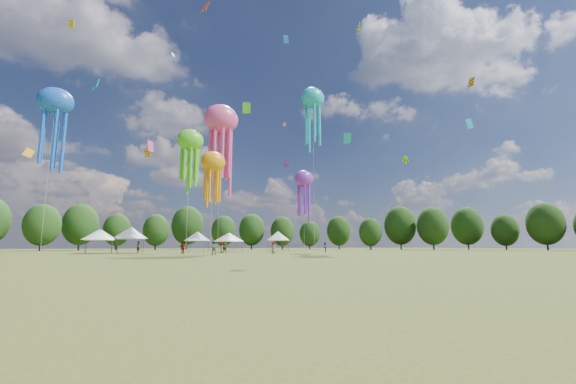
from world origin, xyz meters
name	(u,v)px	position (x,y,z in m)	size (l,w,h in m)	color
ground	(460,268)	(0.00, 0.00, 0.00)	(300.00, 300.00, 0.00)	#384416
spectator_near	(213,248)	(-4.87, 32.55, 0.86)	(0.84, 0.65, 1.72)	gray
spectators_far	(230,247)	(1.30, 44.98, 0.89)	(33.91, 13.70, 1.91)	gray
festival_tents	(190,235)	(-3.62, 53.30, 3.06)	(38.27, 10.30, 4.28)	#47474C
show_kites	(228,136)	(-0.92, 40.56, 18.79)	(45.75, 13.66, 31.63)	#58DC24
small_kites	(237,80)	(1.57, 43.92, 30.29)	(67.97, 58.57, 46.75)	#58DC24
treeline	(180,220)	(-3.87, 62.51, 6.54)	(201.57, 95.24, 13.43)	#38281C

